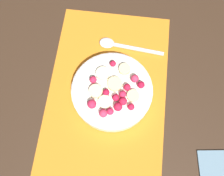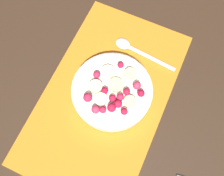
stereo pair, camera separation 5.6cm
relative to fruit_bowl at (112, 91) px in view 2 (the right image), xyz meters
name	(u,v)px [view 2 (the right image)]	position (x,y,z in m)	size (l,w,h in m)	color
ground_plane	(105,96)	(0.01, -0.01, -0.03)	(3.00, 3.00, 0.00)	#382619
placemat	(105,96)	(0.01, -0.01, -0.02)	(0.48, 0.28, 0.01)	orange
fruit_bowl	(112,91)	(0.00, 0.00, 0.00)	(0.19, 0.19, 0.05)	white
spoon	(132,49)	(-0.13, 0.00, -0.02)	(0.03, 0.17, 0.01)	silver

